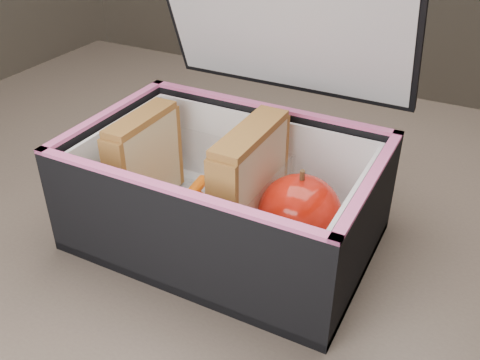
% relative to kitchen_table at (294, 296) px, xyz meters
% --- Properties ---
extents(kitchen_table, '(1.20, 0.80, 0.75)m').
position_rel_kitchen_table_xyz_m(kitchen_table, '(0.00, 0.00, 0.00)').
color(kitchen_table, brown).
rests_on(kitchen_table, ground).
extents(lunch_bag, '(0.28, 0.25, 0.27)m').
position_rel_kitchen_table_xyz_m(lunch_bag, '(-0.06, -0.04, 0.15)').
color(lunch_bag, black).
rests_on(lunch_bag, kitchen_table).
extents(plastic_tub, '(0.16, 0.11, 0.07)m').
position_rel_kitchen_table_xyz_m(plastic_tub, '(-0.09, -0.04, 0.14)').
color(plastic_tub, white).
rests_on(plastic_tub, lunch_bag).
extents(sandwich_left, '(0.02, 0.09, 0.10)m').
position_rel_kitchen_table_xyz_m(sandwich_left, '(-0.15, -0.04, 0.15)').
color(sandwich_left, tan).
rests_on(sandwich_left, plastic_tub).
extents(sandwich_right, '(0.03, 0.10, 0.11)m').
position_rel_kitchen_table_xyz_m(sandwich_right, '(-0.03, -0.04, 0.16)').
color(sandwich_right, tan).
rests_on(sandwich_right, plastic_tub).
extents(carrot_sticks, '(0.05, 0.15, 0.03)m').
position_rel_kitchen_table_xyz_m(carrot_sticks, '(-0.09, -0.06, 0.12)').
color(carrot_sticks, '#F35000').
rests_on(carrot_sticks, plastic_tub).
extents(paper_napkin, '(0.09, 0.09, 0.01)m').
position_rel_kitchen_table_xyz_m(paper_napkin, '(0.02, -0.04, 0.11)').
color(paper_napkin, white).
rests_on(paper_napkin, lunch_bag).
extents(red_apple, '(0.09, 0.09, 0.08)m').
position_rel_kitchen_table_xyz_m(red_apple, '(0.01, -0.04, 0.15)').
color(red_apple, '#9A0D00').
rests_on(red_apple, paper_napkin).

